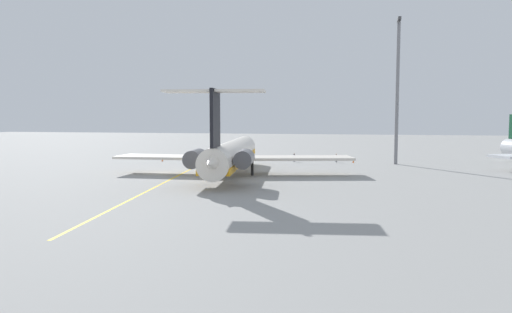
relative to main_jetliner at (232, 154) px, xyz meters
name	(u,v)px	position (x,y,z in m)	size (l,w,h in m)	color
ground	(164,173)	(-1.00, -12.48, -3.59)	(393.18, 393.18, 0.00)	gray
main_jetliner	(232,154)	(0.00, 0.00, 0.00)	(45.13, 40.00, 13.16)	silver
ground_crew_near_nose	(336,157)	(-27.22, 15.51, -2.42)	(0.34, 0.37, 1.84)	black
ground_crew_near_tail	(294,156)	(-26.22, 6.61, -2.44)	(0.29, 0.41, 1.81)	black
safety_cone_nose	(189,160)	(-22.03, -15.88, -3.31)	(0.40, 0.40, 0.55)	#EA590F
safety_cone_wingtip	(162,160)	(-20.94, -21.53, -3.31)	(0.40, 0.40, 0.55)	#EA590F
safety_cone_tail	(353,161)	(-26.81, 19.08, -3.31)	(0.40, 0.40, 0.55)	#EA590F
taxiway_centreline	(183,173)	(-1.26, -9.01, -3.58)	(89.49, 0.36, 0.01)	gold
light_mast	(397,86)	(-25.50, 27.57, 12.26)	(4.00, 0.70, 29.22)	slate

